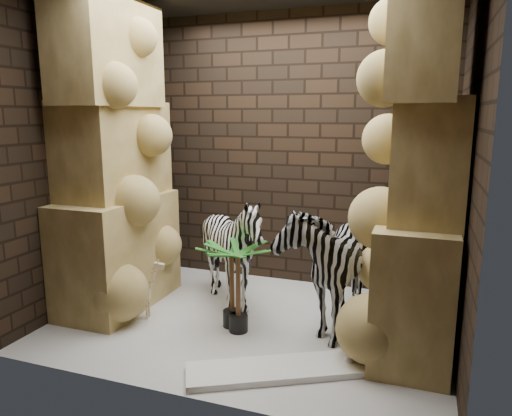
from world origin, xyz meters
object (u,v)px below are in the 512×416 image
at_px(surfboard, 283,369).
at_px(palm_front, 232,286).
at_px(zebra_right, 329,251).
at_px(palm_back, 238,288).
at_px(giraffe_toy, 139,288).
at_px(zebra_left, 232,256).

bearing_deg(surfboard, palm_front, 109.30).
height_order(palm_front, surfboard, palm_front).
distance_m(zebra_right, palm_back, 0.88).
relative_size(zebra_right, palm_front, 1.79).
bearing_deg(giraffe_toy, palm_front, -6.64).
xyz_separation_m(zebra_right, palm_front, (-0.80, -0.35, -0.30)).
bearing_deg(zebra_right, zebra_left, 179.04).
bearing_deg(palm_front, giraffe_toy, -172.24).
height_order(zebra_left, palm_front, zebra_left).
bearing_deg(zebra_right, giraffe_toy, -160.75).
bearing_deg(palm_back, giraffe_toy, -177.43).
distance_m(giraffe_toy, palm_front, 0.91).
bearing_deg(zebra_right, surfboard, -94.61).
xyz_separation_m(zebra_left, palm_front, (0.17, -0.43, -0.14)).
height_order(zebra_right, surfboard, zebra_right).
relative_size(palm_front, palm_back, 0.96).
height_order(zebra_right, palm_front, zebra_right).
xyz_separation_m(zebra_right, palm_back, (-0.71, -0.43, -0.29)).
distance_m(palm_front, surfboard, 0.97).
bearing_deg(palm_front, zebra_left, 111.46).
distance_m(zebra_right, zebra_left, 0.99).
bearing_deg(zebra_right, palm_back, -145.11).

